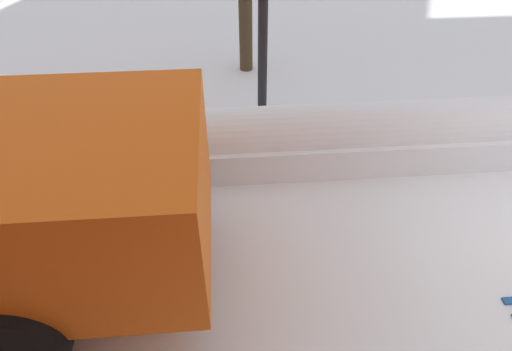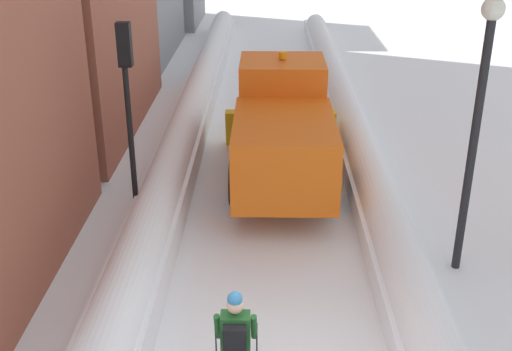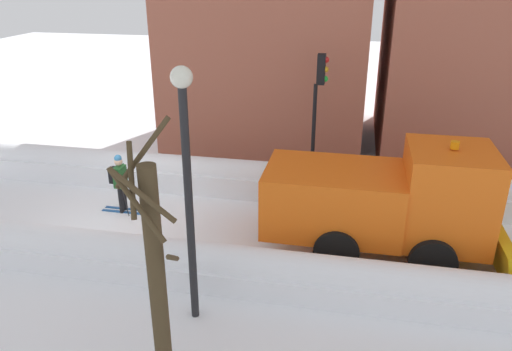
{
  "view_description": "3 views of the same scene",
  "coord_description": "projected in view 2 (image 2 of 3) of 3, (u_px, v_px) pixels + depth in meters",
  "views": [
    {
      "loc": [
        -3.15,
        4.22,
        4.5
      ],
      "look_at": [
        0.33,
        3.94,
        1.53
      ],
      "focal_mm": 30.93,
      "sensor_mm": 36.0,
      "label": 1
    },
    {
      "loc": [
        -0.08,
        -7.42,
        6.82
      ],
      "look_at": [
        -0.3,
        4.6,
        1.51
      ],
      "focal_mm": 44.73,
      "sensor_mm": 36.0,
      "label": 2
    },
    {
      "loc": [
        11.73,
        6.51,
        6.79
      ],
      "look_at": [
        -1.08,
        3.9,
        1.26
      ],
      "focal_mm": 34.53,
      "sensor_mm": 36.0,
      "label": 3
    }
  ],
  "objects": [
    {
      "name": "snowbank_left",
      "position": [
        185.0,
        131.0,
        18.52
      ],
      "size": [
        1.1,
        36.0,
        1.14
      ],
      "color": "white",
      "rests_on": "ground"
    },
    {
      "name": "traffic_light_pole",
      "position": [
        128.0,
        87.0,
        13.3
      ],
      "size": [
        0.28,
        0.42,
        4.47
      ],
      "color": "black",
      "rests_on": "ground"
    },
    {
      "name": "street_lamp",
      "position": [
        479.0,
        108.0,
        11.39
      ],
      "size": [
        0.4,
        0.4,
        5.26
      ],
      "color": "black",
      "rests_on": "ground"
    },
    {
      "name": "skier",
      "position": [
        236.0,
        340.0,
        9.07
      ],
      "size": [
        0.62,
        1.8,
        1.81
      ],
      "color": "black",
      "rests_on": "ground"
    },
    {
      "name": "snowbank_right",
      "position": [
        355.0,
        135.0,
        18.47
      ],
      "size": [
        1.1,
        36.0,
        0.98
      ],
      "color": "white",
      "rests_on": "ground"
    },
    {
      "name": "plow_truck",
      "position": [
        283.0,
        130.0,
        15.79
      ],
      "size": [
        3.2,
        5.98,
        3.12
      ],
      "color": "orange",
      "rests_on": "ground"
    },
    {
      "name": "ground_plane",
      "position": [
        270.0,
        148.0,
        18.68
      ],
      "size": [
        80.0,
        80.0,
        0.0
      ],
      "primitive_type": "plane",
      "color": "white"
    }
  ]
}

